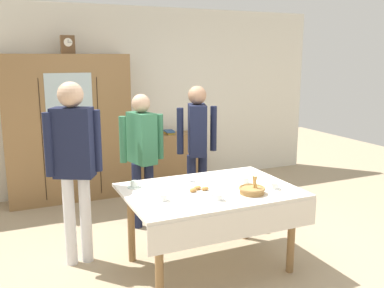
{
  "coord_description": "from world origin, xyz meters",
  "views": [
    {
      "loc": [
        -1.66,
        -3.53,
        1.98
      ],
      "look_at": [
        0.0,
        0.2,
        1.12
      ],
      "focal_mm": 39.27,
      "sensor_mm": 36.0,
      "label": 1
    }
  ],
  "objects_px": {
    "tea_cup_far_left": "(135,185)",
    "person_beside_shelf": "(142,148)",
    "tea_cup_front_edge": "(245,181)",
    "person_behind_table_left": "(197,139)",
    "dining_table": "(211,201)",
    "mantel_clock": "(68,45)",
    "spoon_back_edge": "(176,194)",
    "person_behind_table_right": "(74,155)",
    "tea_cup_center": "(163,198)",
    "tea_cup_far_right": "(218,198)",
    "book_stack": "(169,132)",
    "spoon_front_edge": "(196,177)",
    "pastry_plate": "(199,191)",
    "wall_cabinet": "(69,129)",
    "tea_cup_mid_left": "(189,179)",
    "bookshelf_low": "(170,160)",
    "bread_basket": "(252,190)",
    "tea_cup_near_right": "(274,187)"
  },
  "relations": [
    {
      "from": "tea_cup_far_left",
      "to": "person_beside_shelf",
      "type": "xyz_separation_m",
      "value": [
        0.35,
        0.86,
        0.15
      ]
    },
    {
      "from": "tea_cup_front_edge",
      "to": "person_behind_table_left",
      "type": "height_order",
      "value": "person_behind_table_left"
    },
    {
      "from": "dining_table",
      "to": "mantel_clock",
      "type": "bearing_deg",
      "value": 108.12
    },
    {
      "from": "spoon_back_edge",
      "to": "person_behind_table_right",
      "type": "distance_m",
      "value": 1.03
    },
    {
      "from": "dining_table",
      "to": "mantel_clock",
      "type": "distance_m",
      "value": 3.09
    },
    {
      "from": "tea_cup_center",
      "to": "tea_cup_front_edge",
      "type": "bearing_deg",
      "value": 9.64
    },
    {
      "from": "dining_table",
      "to": "tea_cup_far_right",
      "type": "bearing_deg",
      "value": -105.23
    },
    {
      "from": "mantel_clock",
      "to": "book_stack",
      "type": "height_order",
      "value": "mantel_clock"
    },
    {
      "from": "person_beside_shelf",
      "to": "spoon_front_edge",
      "type": "bearing_deg",
      "value": -67.37
    },
    {
      "from": "tea_cup_far_right",
      "to": "pastry_plate",
      "type": "xyz_separation_m",
      "value": [
        -0.05,
        0.26,
        -0.02
      ]
    },
    {
      "from": "wall_cabinet",
      "to": "person_behind_table_left",
      "type": "height_order",
      "value": "wall_cabinet"
    },
    {
      "from": "spoon_front_edge",
      "to": "pastry_plate",
      "type": "bearing_deg",
      "value": -111.28
    },
    {
      "from": "mantel_clock",
      "to": "tea_cup_mid_left",
      "type": "height_order",
      "value": "mantel_clock"
    },
    {
      "from": "mantel_clock",
      "to": "bookshelf_low",
      "type": "height_order",
      "value": "mantel_clock"
    },
    {
      "from": "wall_cabinet",
      "to": "person_behind_table_left",
      "type": "bearing_deg",
      "value": -46.56
    },
    {
      "from": "spoon_front_edge",
      "to": "bread_basket",
      "type": "bearing_deg",
      "value": -70.51
    },
    {
      "from": "dining_table",
      "to": "bookshelf_low",
      "type": "bearing_deg",
      "value": 77.23
    },
    {
      "from": "tea_cup_far_right",
      "to": "person_behind_table_right",
      "type": "bearing_deg",
      "value": 139.11
    },
    {
      "from": "tea_cup_center",
      "to": "person_behind_table_left",
      "type": "distance_m",
      "value": 1.61
    },
    {
      "from": "spoon_front_edge",
      "to": "wall_cabinet",
      "type": "bearing_deg",
      "value": 113.82
    },
    {
      "from": "bookshelf_low",
      "to": "tea_cup_front_edge",
      "type": "bearing_deg",
      "value": -94.68
    },
    {
      "from": "person_behind_table_left",
      "to": "spoon_back_edge",
      "type": "bearing_deg",
      "value": -122.38
    },
    {
      "from": "bookshelf_low",
      "to": "tea_cup_far_left",
      "type": "height_order",
      "value": "tea_cup_far_left"
    },
    {
      "from": "tea_cup_center",
      "to": "tea_cup_front_edge",
      "type": "distance_m",
      "value": 0.91
    },
    {
      "from": "mantel_clock",
      "to": "person_behind_table_left",
      "type": "distance_m",
      "value": 2.19
    },
    {
      "from": "bread_basket",
      "to": "pastry_plate",
      "type": "bearing_deg",
      "value": 152.77
    },
    {
      "from": "mantel_clock",
      "to": "tea_cup_far_right",
      "type": "height_order",
      "value": "mantel_clock"
    },
    {
      "from": "tea_cup_mid_left",
      "to": "person_beside_shelf",
      "type": "bearing_deg",
      "value": 101.75
    },
    {
      "from": "tea_cup_mid_left",
      "to": "person_behind_table_right",
      "type": "bearing_deg",
      "value": 163.65
    },
    {
      "from": "tea_cup_near_right",
      "to": "tea_cup_far_right",
      "type": "height_order",
      "value": "same"
    },
    {
      "from": "tea_cup_front_edge",
      "to": "person_behind_table_left",
      "type": "distance_m",
      "value": 1.18
    },
    {
      "from": "tea_cup_center",
      "to": "tea_cup_front_edge",
      "type": "xyz_separation_m",
      "value": [
        0.89,
        0.15,
        -0.0
      ]
    },
    {
      "from": "wall_cabinet",
      "to": "tea_cup_mid_left",
      "type": "relative_size",
      "value": 15.48
    },
    {
      "from": "tea_cup_far_left",
      "to": "tea_cup_mid_left",
      "type": "relative_size",
      "value": 1.0
    },
    {
      "from": "mantel_clock",
      "to": "tea_cup_far_left",
      "type": "bearing_deg",
      "value": -84.25
    },
    {
      "from": "tea_cup_near_right",
      "to": "spoon_front_edge",
      "type": "xyz_separation_m",
      "value": [
        -0.49,
        0.65,
        -0.02
      ]
    },
    {
      "from": "bookshelf_low",
      "to": "wall_cabinet",
      "type": "bearing_deg",
      "value": -178.07
    },
    {
      "from": "wall_cabinet",
      "to": "tea_cup_near_right",
      "type": "relative_size",
      "value": 15.48
    },
    {
      "from": "tea_cup_front_edge",
      "to": "person_behind_table_left",
      "type": "bearing_deg",
      "value": 88.81
    },
    {
      "from": "tea_cup_far_right",
      "to": "spoon_front_edge",
      "type": "bearing_deg",
      "value": 80.04
    },
    {
      "from": "mantel_clock",
      "to": "tea_cup_mid_left",
      "type": "xyz_separation_m",
      "value": [
        0.76,
        -2.27,
        -1.33
      ]
    },
    {
      "from": "wall_cabinet",
      "to": "pastry_plate",
      "type": "height_order",
      "value": "wall_cabinet"
    },
    {
      "from": "tea_cup_center",
      "to": "tea_cup_near_right",
      "type": "bearing_deg",
      "value": -5.97
    },
    {
      "from": "person_behind_table_left",
      "to": "book_stack",
      "type": "bearing_deg",
      "value": 82.52
    },
    {
      "from": "tea_cup_far_right",
      "to": "spoon_back_edge",
      "type": "height_order",
      "value": "tea_cup_far_right"
    },
    {
      "from": "pastry_plate",
      "to": "person_beside_shelf",
      "type": "distance_m",
      "value": 1.26
    },
    {
      "from": "dining_table",
      "to": "tea_cup_far_left",
      "type": "height_order",
      "value": "tea_cup_far_left"
    },
    {
      "from": "book_stack",
      "to": "person_beside_shelf",
      "type": "height_order",
      "value": "person_beside_shelf"
    },
    {
      "from": "tea_cup_far_right",
      "to": "pastry_plate",
      "type": "distance_m",
      "value": 0.27
    },
    {
      "from": "mantel_clock",
      "to": "tea_cup_near_right",
      "type": "height_order",
      "value": "mantel_clock"
    }
  ]
}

